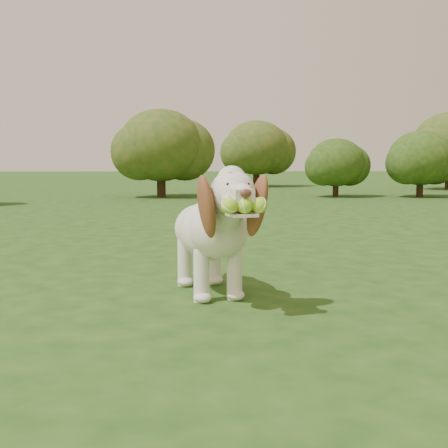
{
  "coord_description": "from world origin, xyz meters",
  "views": [
    {
      "loc": [
        -0.36,
        -3.45,
        0.75
      ],
      "look_at": [
        -0.2,
        -0.59,
        0.43
      ],
      "focal_mm": 45.0,
      "sensor_mm": 36.0,
      "label": 1
    }
  ],
  "objects": [
    {
      "name": "shrub_i",
      "position": [
        1.59,
        13.27,
        1.15
      ],
      "size": [
        1.89,
        1.89,
        1.96
      ],
      "color": "#382314",
      "rests_on": "ground"
    },
    {
      "name": "ground",
      "position": [
        0.0,
        0.0,
        0.0
      ],
      "size": [
        80.0,
        80.0,
        0.0
      ],
      "primitive_type": "plane",
      "color": "#194012",
      "rests_on": "ground"
    },
    {
      "name": "shrub_d",
      "position": [
        4.46,
        8.15,
        0.82
      ],
      "size": [
        1.35,
        1.35,
        1.4
      ],
      "color": "#382314",
      "rests_on": "ground"
    },
    {
      "name": "dog",
      "position": [
        -0.25,
        -0.37,
        0.39
      ],
      "size": [
        0.54,
        1.11,
        0.73
      ],
      "rotation": [
        0.0,
        0.0,
        0.23
      ],
      "color": "silver",
      "rests_on": "ground"
    },
    {
      "name": "shrub_c",
      "position": [
        2.71,
        8.31,
        0.73
      ],
      "size": [
        1.19,
        1.19,
        1.24
      ],
      "color": "#382314",
      "rests_on": "ground"
    },
    {
      "name": "shrub_b",
      "position": [
        -0.99,
        8.47,
        1.08
      ],
      "size": [
        1.78,
        1.78,
        1.84
      ],
      "color": "#382314",
      "rests_on": "ground"
    }
  ]
}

